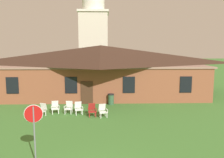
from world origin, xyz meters
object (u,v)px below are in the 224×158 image
lawn_chair_near_door (55,107)px  trash_bin (111,99)px  lawn_chair_left_end (69,107)px  lawn_chair_right_end (92,110)px  lawn_chair_by_porch (42,110)px  lawn_chair_far_side (103,110)px  lawn_chair_middle (78,108)px  stop_sign (34,122)px

lawn_chair_near_door → trash_bin: bearing=30.4°
lawn_chair_left_end → lawn_chair_right_end: size_ratio=1.00×
lawn_chair_right_end → lawn_chair_by_porch: bearing=177.7°
lawn_chair_by_porch → lawn_chair_left_end: bearing=20.1°
lawn_chair_near_door → trash_bin: (4.46, 2.62, -0.00)m
lawn_chair_far_side → trash_bin: size_ratio=0.98×
lawn_chair_left_end → lawn_chair_middle: same height
lawn_chair_by_porch → lawn_chair_right_end: size_ratio=1.00×
stop_sign → lawn_chair_right_end: size_ratio=2.78×
lawn_chair_near_door → lawn_chair_middle: (1.86, -0.32, 0.00)m
lawn_chair_by_porch → lawn_chair_near_door: 1.12m
trash_bin → lawn_chair_far_side: bearing=-100.9°
lawn_chair_left_end → lawn_chair_right_end: (1.86, -0.84, 0.00)m
lawn_chair_by_porch → lawn_chair_right_end: bearing=-2.3°
stop_sign → lawn_chair_right_end: stop_sign is taller
lawn_chair_by_porch → trash_bin: size_ratio=0.98×
lawn_chair_near_door → lawn_chair_middle: bearing=-9.7°
lawn_chair_near_door → lawn_chair_left_end: bearing=-3.5°
lawn_chair_by_porch → lawn_chair_right_end: 3.77m
lawn_chair_left_end → lawn_chair_far_side: bearing=-21.5°
lawn_chair_far_side → lawn_chair_left_end: bearing=158.5°
lawn_chair_by_porch → trash_bin: trash_bin is taller
stop_sign → lawn_chair_far_side: bearing=66.6°
lawn_chair_middle → lawn_chair_near_door: bearing=170.3°
lawn_chair_near_door → lawn_chair_left_end: 1.09m
lawn_chair_left_end → lawn_chair_far_side: size_ratio=1.00×
lawn_chair_far_side → lawn_chair_right_end: bearing=165.7°
stop_sign → trash_bin: bearing=70.8°
lawn_chair_by_porch → stop_sign: bearing=-77.3°
stop_sign → lawn_chair_far_side: (2.95, 6.82, -1.40)m
lawn_chair_by_porch → lawn_chair_far_side: (4.56, -0.35, 0.00)m
stop_sign → lawn_chair_by_porch: (-1.61, 7.17, -1.40)m
lawn_chair_near_door → trash_bin: 5.17m
lawn_chair_near_door → lawn_chair_far_side: bearing=-16.6°
lawn_chair_left_end → lawn_chair_far_side: 2.86m
lawn_chair_by_porch → lawn_chair_middle: (2.68, 0.44, 0.00)m
lawn_chair_middle → lawn_chair_right_end: same height
lawn_chair_middle → lawn_chair_far_side: same height
stop_sign → lawn_chair_middle: stop_sign is taller
lawn_chair_right_end → lawn_chair_far_side: same height
lawn_chair_left_end → lawn_chair_right_end: same height
stop_sign → lawn_chair_far_side: size_ratio=2.78×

